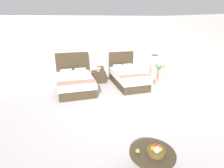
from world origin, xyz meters
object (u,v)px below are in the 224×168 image
(loose_apple, at_px, (138,151))
(floor_lamp_corner, at_px, (154,67))
(fruit_bowl, at_px, (156,150))
(bed_near_corner, at_px, (128,77))
(coffee_table, at_px, (152,156))
(table_lamp, at_px, (98,66))
(potted_palm, at_px, (158,79))
(bed_near_window, at_px, (75,82))
(nightstand, at_px, (99,77))

(loose_apple, xyz_separation_m, floor_lamp_corner, (2.81, 4.85, 0.12))
(fruit_bowl, height_order, loose_apple, fruit_bowl)
(bed_near_corner, xyz_separation_m, coffee_table, (-1.16, -4.53, -0.01))
(table_lamp, height_order, potted_palm, potted_palm)
(coffee_table, height_order, fruit_bowl, fruit_bowl)
(bed_near_corner, bearing_deg, fruit_bowl, -103.70)
(coffee_table, xyz_separation_m, loose_apple, (-0.27, 0.06, 0.14))
(loose_apple, bearing_deg, bed_near_corner, 72.36)
(floor_lamp_corner, bearing_deg, fruit_bowl, -116.78)
(bed_near_corner, relative_size, fruit_bowl, 6.16)
(fruit_bowl, distance_m, loose_apple, 0.32)
(bed_near_window, relative_size, coffee_table, 2.49)
(loose_apple, distance_m, floor_lamp_corner, 5.60)
(potted_palm, bearing_deg, fruit_bowl, -118.98)
(nightstand, bearing_deg, bed_near_corner, -29.47)
(table_lamp, bearing_deg, nightstand, -90.00)
(nightstand, relative_size, fruit_bowl, 1.72)
(bed_near_window, height_order, table_lamp, bed_near_window)
(floor_lamp_corner, distance_m, potted_palm, 0.76)
(nightstand, bearing_deg, coffee_table, -90.02)
(bed_near_window, distance_m, fruit_bowl, 4.72)
(bed_near_window, bearing_deg, table_lamp, 31.62)
(table_lamp, distance_m, loose_apple, 5.16)
(table_lamp, xyz_separation_m, fruit_bowl, (0.04, -5.25, -0.27))
(table_lamp, relative_size, loose_apple, 4.98)
(coffee_table, bearing_deg, table_lamp, 89.98)
(coffee_table, relative_size, loose_apple, 10.06)
(loose_apple, distance_m, potted_palm, 4.97)
(bed_near_corner, xyz_separation_m, floor_lamp_corner, (1.38, 0.38, 0.25))
(bed_near_corner, xyz_separation_m, table_lamp, (-1.16, 0.67, 0.42))
(table_lamp, bearing_deg, loose_apple, -92.98)
(nightstand, relative_size, table_lamp, 1.40)
(bed_near_window, bearing_deg, fruit_bowl, -76.31)
(table_lamp, height_order, coffee_table, table_lamp)
(nightstand, bearing_deg, loose_apple, -92.99)
(bed_near_window, xyz_separation_m, bed_near_corner, (2.23, -0.01, 0.02))
(fruit_bowl, distance_m, floor_lamp_corner, 5.55)
(fruit_bowl, bearing_deg, bed_near_window, 103.69)
(fruit_bowl, bearing_deg, table_lamp, 90.43)
(coffee_table, distance_m, floor_lamp_corner, 5.53)
(nightstand, xyz_separation_m, potted_palm, (2.41, -0.94, -0.01))
(bed_near_window, height_order, bed_near_corner, bed_near_window)
(bed_near_window, xyz_separation_m, fruit_bowl, (1.12, -4.58, 0.18))
(fruit_bowl, bearing_deg, nightstand, 90.44)
(potted_palm, bearing_deg, table_lamp, 158.22)
(bed_near_window, bearing_deg, potted_palm, -4.92)
(loose_apple, bearing_deg, nightstand, 87.01)
(bed_near_window, distance_m, table_lamp, 1.34)
(potted_palm, bearing_deg, loose_apple, -122.64)
(coffee_table, bearing_deg, potted_palm, 60.35)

